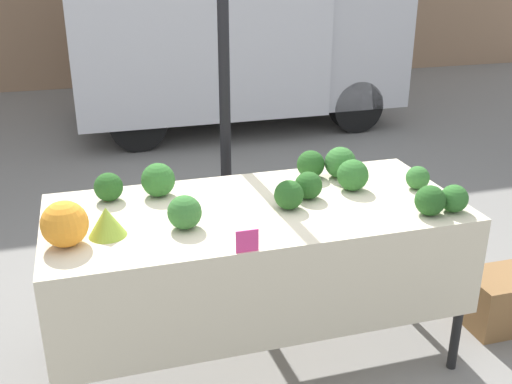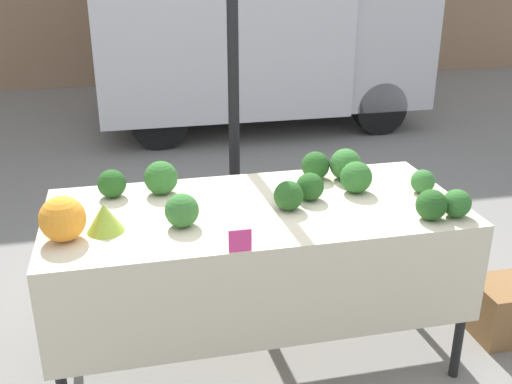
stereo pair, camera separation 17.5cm
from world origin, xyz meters
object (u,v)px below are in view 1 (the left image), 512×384
orange_cauliflower (65,224)px  produce_crate (506,299)px  price_sign (247,241)px  parked_truck (220,15)px

orange_cauliflower → produce_crate: size_ratio=0.41×
orange_cauliflower → price_sign: (0.75, -0.28, -0.05)m
orange_cauliflower → produce_crate: 2.61m
parked_truck → produce_crate: size_ratio=7.92×
orange_cauliflower → produce_crate: (2.47, 0.04, -0.85)m
parked_truck → orange_cauliflower: (-1.88, -5.06, -0.34)m
price_sign → produce_crate: size_ratio=0.21×
price_sign → parked_truck: bearing=78.0°
parked_truck → produce_crate: (0.59, -5.01, -1.19)m
orange_cauliflower → price_sign: orange_cauliflower is taller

